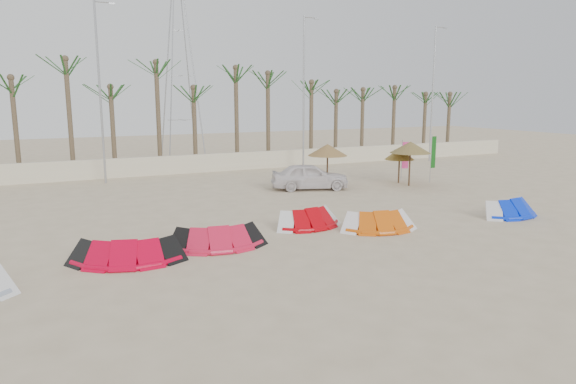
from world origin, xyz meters
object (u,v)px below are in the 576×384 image
kite_blue (506,206)px  car (310,176)px  kite_red_mid (215,235)px  kite_red_right (307,216)px  kite_red_left (125,248)px  parasol_right (400,154)px  parasol_mid (410,147)px  kite_orange (375,219)px  parasol_left (328,150)px

kite_blue → car: car is taller
kite_red_mid → kite_red_right: 4.50m
kite_red_right → kite_red_left: bearing=-169.2°
kite_red_left → parasol_right: 19.94m
parasol_mid → kite_red_left: bearing=-157.1°
kite_orange → kite_blue: 6.94m
kite_red_right → kite_blue: (9.23, -2.16, 0.00)m
kite_red_left → kite_red_right: bearing=10.8°
kite_red_mid → kite_orange: (6.66, -0.54, -0.00)m
kite_red_right → kite_red_mid: bearing=-165.6°
kite_red_mid → kite_blue: (13.58, -1.05, -0.00)m
kite_red_right → parasol_mid: (10.25, 6.07, 1.94)m
kite_blue → parasol_right: bearing=83.2°
parasol_left → car: (-1.42, -0.41, -1.45)m
kite_red_left → kite_orange: size_ratio=1.19×
kite_blue → parasol_left: bearing=109.2°
kite_red_left → kite_orange: same height
kite_red_right → parasol_left: 10.02m
kite_blue → parasol_mid: (1.02, 8.23, 1.94)m
kite_red_mid → parasol_right: (14.70, 8.32, 1.41)m
kite_red_mid → kite_red_left: bearing=-174.1°
kite_red_left → kite_red_mid: bearing=5.9°
kite_red_left → car: car is taller
parasol_left → kite_red_right: bearing=-125.0°
parasol_mid → car: parasol_mid is taller
kite_red_mid → kite_red_right: same height
kite_red_right → car: car is taller
kite_red_left → parasol_left: 16.39m
kite_red_mid → parasol_right: 16.95m
parasol_mid → kite_red_right: bearing=-149.4°
kite_red_left → parasol_mid: (17.81, 7.51, 1.93)m
kite_blue → car: (-4.99, 9.83, 0.35)m
kite_red_mid → car: car is taller
parasol_left → parasol_right: 4.79m
kite_red_left → parasol_mid: bearing=22.9°
parasol_right → car: 6.22m
parasol_right → kite_blue: bearing=-96.8°
parasol_left → kite_orange: bearing=-109.0°
kite_red_mid → kite_orange: size_ratio=1.08×
kite_red_left → parasol_left: parasol_left is taller
kite_red_mid → car: bearing=45.6°
kite_blue → parasol_left: parasol_left is taller
kite_red_mid → parasol_left: 13.71m
kite_red_right → kite_orange: (2.30, -1.66, 0.00)m
parasol_mid → car: bearing=165.1°
parasol_right → kite_red_right: bearing=-145.1°
kite_orange → parasol_left: size_ratio=1.28×
kite_red_right → parasol_mid: 12.06m
parasol_mid → kite_orange: bearing=-135.8°
parasol_mid → car: 6.42m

